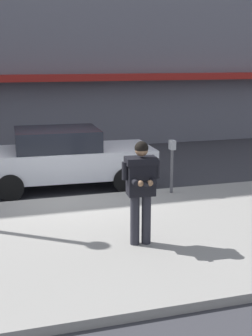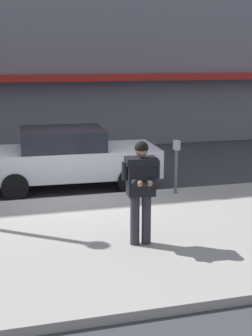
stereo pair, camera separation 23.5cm
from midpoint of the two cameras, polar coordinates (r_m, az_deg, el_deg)
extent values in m
plane|color=#333338|center=(11.20, -8.08, -3.87)|extent=(80.00, 80.00, 0.00)
cube|color=gray|center=(8.76, 1.35, -8.18)|extent=(32.00, 5.30, 0.14)
cube|color=silver|center=(11.43, -3.15, -3.40)|extent=(28.00, 0.12, 0.01)
cube|color=maroon|center=(16.96, -8.20, 10.83)|extent=(26.60, 0.70, 0.24)
cube|color=silver|center=(12.14, -8.03, 0.73)|extent=(4.57, 2.00, 0.70)
cube|color=black|center=(12.00, -8.98, 3.53)|extent=(2.14, 1.72, 0.52)
cylinder|color=black|center=(13.25, -2.40, 0.36)|extent=(0.65, 0.25, 0.64)
cylinder|color=black|center=(11.63, -0.65, -1.46)|extent=(0.65, 0.25, 0.64)
cylinder|color=black|center=(12.98, -14.54, -0.33)|extent=(0.65, 0.25, 0.64)
cylinder|color=black|center=(11.32, -14.51, -2.30)|extent=(0.65, 0.25, 0.64)
cylinder|color=#23232B|center=(8.07, 1.64, -6.24)|extent=(0.16, 0.16, 0.88)
cylinder|color=#23232B|center=(8.02, 0.24, -6.34)|extent=(0.16, 0.16, 0.88)
cube|color=black|center=(7.82, 0.97, -1.04)|extent=(0.48, 0.34, 0.64)
cube|color=black|center=(7.76, 0.97, 0.89)|extent=(0.55, 0.38, 0.12)
cylinder|color=black|center=(7.86, 2.89, -0.16)|extent=(0.11, 0.11, 0.30)
cylinder|color=black|center=(7.72, 2.31, -1.55)|extent=(0.12, 0.31, 0.10)
sphere|color=#8C6647|center=(7.57, 2.07, -1.85)|extent=(0.10, 0.10, 0.10)
cylinder|color=black|center=(7.74, -0.98, -0.35)|extent=(0.11, 0.11, 0.30)
cylinder|color=black|center=(7.65, 0.15, -1.67)|extent=(0.12, 0.31, 0.10)
sphere|color=#8C6647|center=(7.53, 0.88, -1.91)|extent=(0.10, 0.10, 0.10)
cube|color=black|center=(7.51, 1.55, -1.96)|extent=(0.09, 0.15, 0.07)
sphere|color=#8C6647|center=(7.70, 1.03, 2.23)|extent=(0.22, 0.22, 0.22)
sphere|color=black|center=(7.69, 1.03, 2.45)|extent=(0.23, 0.23, 0.23)
cylinder|color=#4C4C51|center=(11.09, 4.99, -0.41)|extent=(0.07, 0.07, 1.05)
cube|color=gray|center=(10.96, 5.05, 2.82)|extent=(0.12, 0.18, 0.22)
camera|label=1|loc=(0.12, -90.87, -0.20)|focal=50.00mm
camera|label=2|loc=(0.12, 89.13, 0.20)|focal=50.00mm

